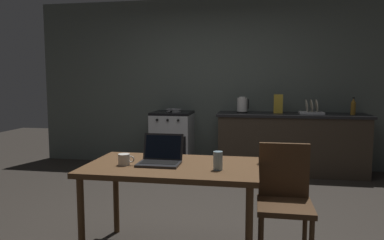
# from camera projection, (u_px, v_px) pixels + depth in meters

# --- Properties ---
(ground_plane) EXTENTS (12.00, 12.00, 0.00)m
(ground_plane) POSITION_uv_depth(u_px,v_px,m) (185.00, 217.00, 3.66)
(ground_plane) COLOR #2D2823
(back_wall) EXTENTS (6.40, 0.10, 2.65)m
(back_wall) POSITION_uv_depth(u_px,v_px,m) (232.00, 83.00, 5.76)
(back_wall) COLOR #555E58
(back_wall) RESTS_ON ground_plane
(kitchen_counter) EXTENTS (2.16, 0.64, 0.89)m
(kitchen_counter) POSITION_uv_depth(u_px,v_px,m) (291.00, 143.00, 5.36)
(kitchen_counter) COLOR #382D23
(kitchen_counter) RESTS_ON ground_plane
(stove_oven) EXTENTS (0.60, 0.62, 0.89)m
(stove_oven) POSITION_uv_depth(u_px,v_px,m) (172.00, 140.00, 5.67)
(stove_oven) COLOR #B7BABF
(stove_oven) RESTS_ON ground_plane
(dining_table) EXTENTS (1.32, 0.78, 0.73)m
(dining_table) POSITION_uv_depth(u_px,v_px,m) (172.00, 174.00, 2.80)
(dining_table) COLOR brown
(dining_table) RESTS_ON ground_plane
(chair) EXTENTS (0.40, 0.40, 0.89)m
(chair) POSITION_uv_depth(u_px,v_px,m) (284.00, 195.00, 2.72)
(chair) COLOR #4C331E
(chair) RESTS_ON ground_plane
(laptop) EXTENTS (0.32, 0.28, 0.22)m
(laptop) POSITION_uv_depth(u_px,v_px,m) (160.00, 158.00, 2.81)
(laptop) COLOR #232326
(laptop) RESTS_ON dining_table
(electric_kettle) EXTENTS (0.18, 0.16, 0.24)m
(electric_kettle) POSITION_uv_depth(u_px,v_px,m) (242.00, 105.00, 5.42)
(electric_kettle) COLOR black
(electric_kettle) RESTS_ON kitchen_counter
(bottle) EXTENTS (0.07, 0.07, 0.25)m
(bottle) POSITION_uv_depth(u_px,v_px,m) (353.00, 107.00, 5.11)
(bottle) COLOR #8C601E
(bottle) RESTS_ON kitchen_counter
(frying_pan) EXTENTS (0.25, 0.42, 0.05)m
(frying_pan) POSITION_uv_depth(u_px,v_px,m) (173.00, 110.00, 5.59)
(frying_pan) COLOR gray
(frying_pan) RESTS_ON stove_oven
(coffee_mug) EXTENTS (0.13, 0.09, 0.09)m
(coffee_mug) POSITION_uv_depth(u_px,v_px,m) (124.00, 159.00, 2.77)
(coffee_mug) COLOR silver
(coffee_mug) RESTS_ON dining_table
(drinking_glass) EXTENTS (0.07, 0.07, 0.14)m
(drinking_glass) POSITION_uv_depth(u_px,v_px,m) (218.00, 161.00, 2.61)
(drinking_glass) COLOR #99B7C6
(drinking_glass) RESTS_ON dining_table
(cereal_box) EXTENTS (0.13, 0.05, 0.28)m
(cereal_box) POSITION_uv_depth(u_px,v_px,m) (278.00, 104.00, 5.35)
(cereal_box) COLOR gold
(cereal_box) RESTS_ON kitchen_counter
(dish_rack) EXTENTS (0.34, 0.26, 0.21)m
(dish_rack) POSITION_uv_depth(u_px,v_px,m) (311.00, 111.00, 5.26)
(dish_rack) COLOR silver
(dish_rack) RESTS_ON kitchen_counter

